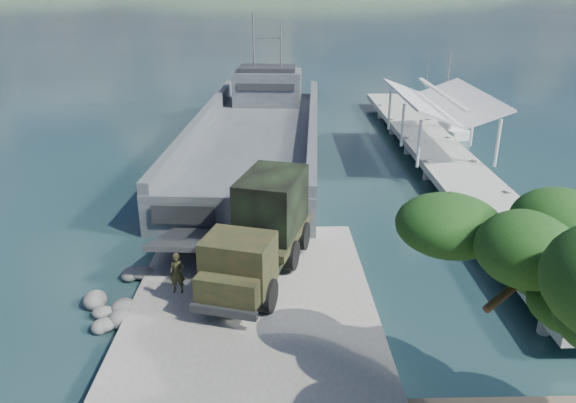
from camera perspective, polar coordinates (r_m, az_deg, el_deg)
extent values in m
plane|color=#163535|center=(23.99, -3.56, -10.79)|extent=(1400.00, 1400.00, 0.00)
cube|color=gray|center=(23.02, -3.66, -11.61)|extent=(10.00, 18.00, 0.50)
cube|color=#A7A79D|center=(41.78, 15.44, 4.45)|extent=(4.00, 44.00, 0.50)
cube|color=#3F454B|center=(44.30, -3.13, 5.47)|extent=(11.58, 31.68, 2.59)
cube|color=#3F454B|center=(44.45, -8.82, 7.86)|extent=(2.91, 31.04, 1.35)
cube|color=#3F454B|center=(43.56, 2.57, 7.81)|extent=(2.91, 31.04, 1.35)
cube|color=#3F454B|center=(29.69, -6.13, -1.89)|extent=(9.33, 1.10, 2.69)
cube|color=#3F454B|center=(53.69, -2.07, 11.51)|extent=(6.50, 4.59, 3.11)
cube|color=#252729|center=(53.40, -2.10, 13.37)|extent=(5.41, 3.69, 0.41)
cylinder|color=gray|center=(53.22, -3.52, 15.90)|extent=(0.17, 0.17, 5.18)
cylinder|color=gray|center=(53.07, -0.74, 15.36)|extent=(0.17, 0.17, 4.14)
cylinder|color=black|center=(23.30, -7.85, -8.62)|extent=(0.85, 1.46, 1.38)
cylinder|color=black|center=(22.55, -2.05, -9.52)|extent=(0.85, 1.46, 1.38)
cylinder|color=black|center=(26.23, -4.83, -4.81)|extent=(0.85, 1.46, 1.38)
cylinder|color=black|center=(25.57, 0.34, -5.47)|extent=(0.85, 1.46, 1.38)
cylinder|color=black|center=(28.03, -3.37, -2.95)|extent=(0.85, 1.46, 1.38)
cylinder|color=black|center=(27.41, 1.48, -3.51)|extent=(0.85, 1.46, 1.38)
cube|color=black|center=(25.26, -2.72, -5.45)|extent=(4.53, 8.38, 0.26)
cube|color=black|center=(22.36, -5.01, -6.15)|extent=(3.14, 2.79, 2.12)
cube|color=black|center=(21.58, -6.13, -8.91)|extent=(2.61, 1.61, 1.06)
cube|color=black|center=(26.37, -1.75, -3.31)|extent=(3.93, 5.43, 0.37)
cube|color=black|center=(25.94, -1.65, -0.05)|extent=(3.59, 4.59, 2.65)
cube|color=#252729|center=(21.50, -6.57, -11.05)|extent=(2.61, 1.01, 0.32)
imported|color=black|center=(23.54, -11.12, -7.99)|extent=(0.67, 0.47, 1.75)
cube|color=silver|center=(52.36, 15.44, 7.06)|extent=(3.48, 6.27, 0.98)
cube|color=silver|center=(51.34, 16.19, 7.46)|extent=(1.99, 2.13, 0.66)
cylinder|color=gray|center=(51.62, 15.84, 10.88)|extent=(0.11, 0.11, 6.57)
cube|color=silver|center=(62.02, 13.70, 9.40)|extent=(2.54, 5.06, 0.80)
cube|color=silver|center=(61.05, 13.75, 9.71)|extent=(1.54, 1.67, 0.53)
cylinder|color=gray|center=(61.50, 13.94, 12.01)|extent=(0.09, 0.09, 5.30)
ellipsoid|color=black|center=(17.14, 16.03, -2.30)|extent=(3.08, 3.08, 1.76)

